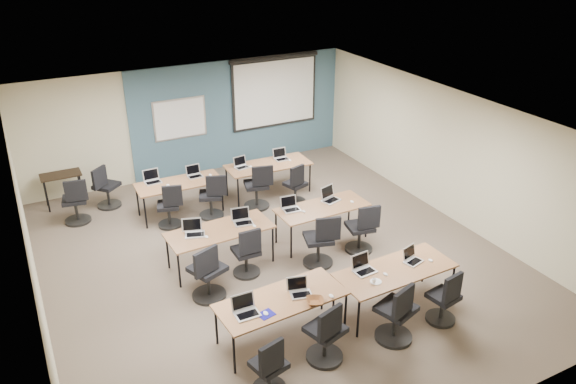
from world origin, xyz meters
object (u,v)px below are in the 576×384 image
training_table_back_right (268,166)px  laptop_11 (281,157)px  laptop_3 (412,258)px  whiteboard (180,119)px  laptop_5 (242,219)px  laptop_8 (152,179)px  spare_chair_a (106,190)px  training_table_back_left (179,184)px  laptop_10 (241,165)px  task_chair_3 (445,301)px  task_chair_7 (362,232)px  task_chair_6 (321,244)px  task_chair_1 (326,337)px  laptop_1 (299,290)px  laptop_4 (194,231)px  utility_table (61,179)px  projector_screen (275,88)px  laptop_9 (194,174)px  laptop_2 (363,267)px  training_table_front_left (281,301)px  spare_chair_b (76,205)px  task_chair_11 (296,187)px  laptop_0 (246,309)px  task_chair_4 (208,276)px  task_chair_9 (212,199)px  task_chair_8 (170,209)px  task_chair_5 (247,256)px  task_chair_2 (397,317)px  task_chair_0 (270,371)px  training_table_front_right (395,271)px

training_table_back_right → laptop_11: 0.43m
laptop_3 → training_table_back_right: bearing=78.1°
whiteboard → training_table_back_right: (1.39, -1.91, -0.76)m
laptop_5 → laptop_8: size_ratio=1.00×
spare_chair_a → laptop_3: bearing=-98.1°
training_table_back_left → laptop_10: bearing=6.6°
task_chair_3 → task_chair_7: 2.34m
laptop_8 → task_chair_6: bearing=-60.7°
task_chair_1 → laptop_3: 2.11m
laptop_1 → laptop_11: laptop_11 is taller
training_table_back_left → laptop_4: laptop_4 is taller
task_chair_7 → utility_table: task_chair_7 is taller
projector_screen → laptop_9: bearing=-147.9°
training_table_back_left → laptop_2: laptop_2 is taller
training_table_front_left → laptop_4: 2.44m
task_chair_7 → spare_chair_b: size_ratio=0.99×
laptop_3 → laptop_11: laptop_11 is taller
training_table_back_right → task_chair_3: bearing=-83.5°
task_chair_1 → task_chair_11: 4.98m
laptop_0 → task_chair_4: 1.56m
task_chair_1 → task_chair_7: (2.12, 2.23, -0.00)m
task_chair_9 → task_chair_8: bearing=-160.0°
laptop_3 → laptop_8: size_ratio=0.88×
laptop_0 → spare_chair_a: bearing=98.8°
laptop_5 → task_chair_5: size_ratio=0.35×
laptop_4 → laptop_8: laptop_4 is taller
projector_screen → task_chair_9: bearing=-138.1°
task_chair_2 → task_chair_8: size_ratio=1.08×
task_chair_3 → task_chair_6: (-0.87, 2.29, 0.04)m
whiteboard → spare_chair_a: 2.46m
spare_chair_b → task_chair_7: bearing=-28.1°
whiteboard → task_chair_4: whiteboard is taller
task_chair_1 → laptop_11: task_chair_1 is taller
task_chair_8 → task_chair_2: bearing=-51.5°
laptop_2 → utility_table: bearing=116.4°
task_chair_1 → task_chair_8: bearing=82.9°
task_chair_1 → task_chair_4: (-0.96, 2.16, 0.02)m
task_chair_1 → laptop_10: bearing=62.6°
task_chair_2 → laptop_5: size_ratio=3.08×
task_chair_0 → laptop_4: laptop_4 is taller
spare_chair_b → laptop_10: bearing=3.2°
task_chair_0 → task_chair_4: (0.01, 2.35, 0.05)m
laptop_4 → task_chair_4: task_chair_4 is taller
spare_chair_b → task_chair_4: bearing=-57.6°
task_chair_6 → spare_chair_a: 5.08m
task_chair_7 → training_table_front_right: bearing=-95.9°
laptop_3 → task_chair_5: task_chair_5 is taller
task_chair_6 → task_chair_8: (-1.99, 2.64, -0.03)m
task_chair_1 → laptop_10: size_ratio=3.33×
laptop_2 → laptop_0: bearing=178.5°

